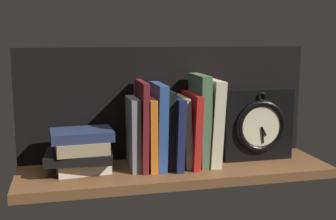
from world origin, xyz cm
name	(u,v)px	position (x,y,z in cm)	size (l,w,h in cm)	color
ground_plane	(176,171)	(0.00, 0.00, -1.25)	(84.51, 23.71, 2.50)	brown
back_panel	(166,103)	(0.00, 11.26, 16.12)	(84.51, 1.20, 32.23)	black
book_gray_chess	(133,133)	(-11.30, 2.25, 9.58)	(2.37, 12.09, 19.16)	gray
book_maroon_dawkins	(141,125)	(-9.01, 2.25, 11.75)	(1.60, 14.30, 23.51)	maroon
book_orange_pandolfini	(149,132)	(-6.95, 2.25, 9.59)	(1.91, 14.76, 19.18)	orange
book_blue_modern	(158,125)	(-4.45, 2.25, 11.38)	(2.49, 14.31, 22.76)	#2D4C8E
book_black_skeptic	(167,128)	(-1.93, 2.25, 10.47)	(1.95, 13.10, 20.93)	black
book_navy_bierce	(175,131)	(0.35, 2.25, 9.58)	(2.01, 16.82, 19.17)	#192147
book_tan_shortstories	(183,131)	(2.56, 2.25, 9.57)	(1.81, 12.30, 19.13)	tan
book_red_requiem	(191,129)	(4.73, 2.25, 9.94)	(1.93, 16.01, 19.87)	red
book_green_romantic	(200,120)	(7.36, 2.25, 12.47)	(2.72, 13.40, 24.94)	#476B44
book_cream_twain	(211,122)	(10.55, 2.25, 11.76)	(3.05, 14.11, 23.51)	beige
framed_clock	(257,124)	(24.78, 2.57, 10.20)	(20.40, 6.83, 20.40)	black
book_stack_side	(81,150)	(-25.16, 1.77, 5.86)	(17.96, 14.61, 11.35)	beige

